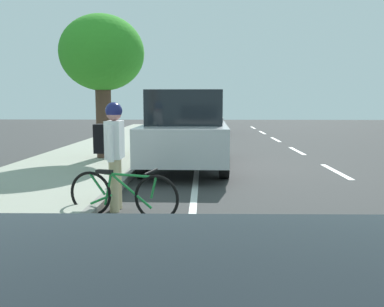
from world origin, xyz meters
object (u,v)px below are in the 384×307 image
(cyclist_with_backpack, at_px, (113,145))
(street_tree_near_cyclist, at_px, (102,55))
(parked_pickup_silver_second, at_px, (187,132))
(parked_sedan_dark_blue_nearest, at_px, (194,119))
(bicycle_at_curb, at_px, (122,194))

(cyclist_with_backpack, xyz_separation_m, street_tree_near_cyclist, (1.34, -4.94, 1.90))
(parked_pickup_silver_second, xyz_separation_m, cyclist_with_backpack, (0.97, 4.28, 0.12))
(parked_sedan_dark_blue_nearest, bearing_deg, parked_pickup_silver_second, 90.31)
(cyclist_with_backpack, bearing_deg, parked_sedan_dark_blue_nearest, -93.32)
(bicycle_at_curb, xyz_separation_m, cyclist_with_backpack, (0.23, -0.45, 0.66))
(parked_sedan_dark_blue_nearest, distance_m, parked_pickup_silver_second, 11.37)
(parked_sedan_dark_blue_nearest, distance_m, cyclist_with_backpack, 15.68)
(parked_sedan_dark_blue_nearest, bearing_deg, cyclist_with_backpack, 86.68)
(parked_sedan_dark_blue_nearest, height_order, bicycle_at_curb, parked_sedan_dark_blue_nearest)
(parked_pickup_silver_second, xyz_separation_m, bicycle_at_curb, (0.74, 4.73, -0.54))
(street_tree_near_cyclist, bearing_deg, parked_pickup_silver_second, 163.94)
(parked_sedan_dark_blue_nearest, relative_size, bicycle_at_curb, 2.69)
(bicycle_at_curb, bearing_deg, parked_pickup_silver_second, -98.95)
(cyclist_with_backpack, height_order, street_tree_near_cyclist, street_tree_near_cyclist)
(parked_sedan_dark_blue_nearest, distance_m, street_tree_near_cyclist, 11.16)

